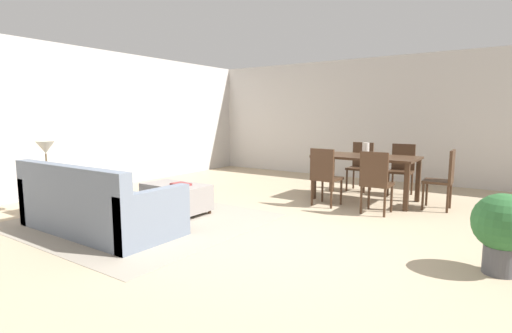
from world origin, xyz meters
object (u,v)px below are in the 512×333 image
dining_chair_far_right (402,166)px  dining_chair_far_left (361,163)px  vase_centerpiece (366,149)px  book_on_ottoman (181,184)px  dining_chair_near_left (325,174)px  dining_chair_head_east (444,176)px  ottoman_table (176,196)px  couch (97,208)px  table_lamp (45,149)px  side_table (48,184)px  dining_chair_near_right (375,179)px  dining_table (366,161)px  potted_plant (502,227)px

dining_chair_far_right → dining_chair_far_left: bearing=-179.8°
vase_centerpiece → book_on_ottoman: 3.11m
dining_chair_far_right → dining_chair_near_left: bearing=-115.7°
dining_chair_head_east → book_on_ottoman: 3.94m
dining_chair_far_right → dining_chair_head_east: same height
vase_centerpiece → book_on_ottoman: (-1.86, -2.46, -0.42)m
dining_chair_far_left → ottoman_table: bearing=-116.9°
couch → ottoman_table: 1.21m
table_lamp → dining_chair_far_left: size_ratio=0.57×
side_table → dining_chair_near_right: dining_chair_near_right is taller
couch → dining_chair_far_right: 5.13m
ottoman_table → dining_chair_far_left: size_ratio=1.09×
table_lamp → vase_centerpiece: table_lamp is taller
dining_table → dining_chair_near_left: size_ratio=1.79×
couch → potted_plant: size_ratio=2.88×
dining_chair_near_right → dining_chair_far_right: bearing=91.7°
table_lamp → dining_chair_far_right: table_lamp is taller
dining_chair_far_left → side_table: bearing=-126.0°
side_table → book_on_ottoman: side_table is taller
couch → vase_centerpiece: (2.15, 3.62, 0.58)m
dining_chair_far_left → book_on_ottoman: size_ratio=3.54×
couch → dining_chair_near_left: (1.77, 2.83, 0.23)m
couch → dining_table: couch is taller
dining_chair_far_right → book_on_ottoman: 3.99m
dining_chair_near_right → dining_chair_head_east: same height
potted_plant → dining_chair_far_left: bearing=127.4°
side_table → dining_table: size_ratio=0.33×
dining_table → potted_plant: dining_table is taller
dining_chair_near_left → side_table: bearing=-139.0°
dining_chair_far_left → book_on_ottoman: (-1.50, -3.28, -0.07)m
dining_chair_head_east → dining_chair_near_left: bearing=-153.9°
dining_chair_near_right → ottoman_table: bearing=-147.4°
table_lamp → dining_chair_head_east: table_lamp is taller
dining_chair_head_east → potted_plant: (0.84, -2.34, -0.08)m
side_table → dining_chair_near_right: bearing=33.8°
dining_table → potted_plant: bearing=-48.7°
dining_chair_near_right → dining_chair_far_right: size_ratio=1.00×
couch → dining_chair_near_left: dining_chair_near_left is taller
table_lamp → potted_plant: bearing=11.8°
dining_chair_near_right → potted_plant: dining_chair_near_right is taller
side_table → table_lamp: table_lamp is taller
dining_chair_head_east → couch: bearing=-132.9°
dining_table → vase_centerpiece: (-0.01, 0.01, 0.20)m
dining_chair_head_east → vase_centerpiece: vase_centerpiece is taller
dining_chair_far_right → potted_plant: (1.66, -3.17, -0.08)m
table_lamp → dining_chair_near_left: (3.13, 2.72, -0.43)m
dining_chair_head_east → potted_plant: bearing=-70.2°
side_table → dining_chair_head_east: size_ratio=0.59×
dining_chair_near_left → potted_plant: (2.44, -1.56, -0.08)m
dining_table → dining_chair_near_left: (-0.39, -0.78, -0.15)m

